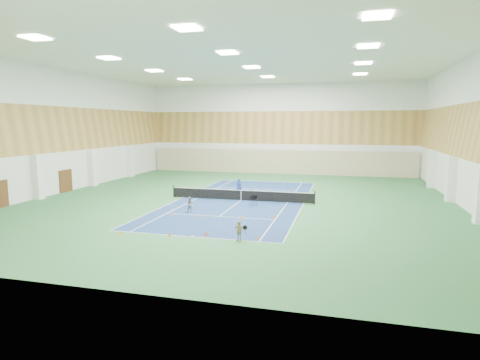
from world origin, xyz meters
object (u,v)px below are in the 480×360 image
Objects in this scene: coach at (239,187)px; ball_cart at (253,200)px; tennis_net at (241,194)px; child_apron at (239,231)px; child_court at (190,205)px.

ball_cart is at bearing 123.85° from coach.
tennis_net is 2.42m from ball_cart.
tennis_net is 10.72× the size of child_apron.
tennis_net is 12.37m from child_apron.
child_apron is at bearing -67.71° from ball_cart.
coach is 8.16m from child_court.
child_court reaches higher than tennis_net.
coach reaches higher than child_court.
child_court is (-1.73, -7.97, -0.20)m from coach.
coach is 14.84m from child_apron.
child_court is 8.43m from child_apron.
ball_cart is at bearing 114.29° from child_apron.
tennis_net is at bearing 47.86° from child_court.
child_court is at bearing 82.28° from coach.
child_court is (-2.55, -5.63, 0.05)m from tennis_net.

